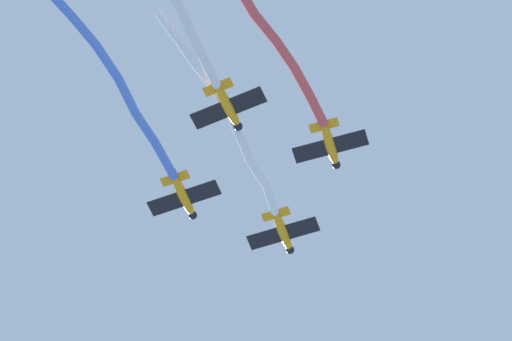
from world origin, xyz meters
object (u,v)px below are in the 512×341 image
object	(u,v)px
airplane_lead	(283,232)
airplane_right_wing	(330,145)
airplane_left_wing	(184,197)
airplane_slot	(228,107)

from	to	relation	value
airplane_lead	airplane_right_wing	bearing A→B (deg)	-136.54
airplane_lead	airplane_left_wing	bearing A→B (deg)	133.49
airplane_right_wing	airplane_slot	size ratio (longest dim) A/B	0.96
airplane_left_wing	airplane_slot	size ratio (longest dim) A/B	0.99
airplane_left_wing	airplane_right_wing	world-z (taller)	airplane_right_wing
airplane_left_wing	airplane_right_wing	xyz separation A→B (m)	(6.49, -11.20, 0.70)
airplane_left_wing	airplane_slot	distance (m)	9.16
airplane_lead	airplane_right_wing	xyz separation A→B (m)	(-2.36, -8.84, 0.30)
airplane_right_wing	airplane_slot	xyz separation A→B (m)	(-8.84, 2.34, -0.50)
airplane_right_wing	airplane_slot	world-z (taller)	airplane_right_wing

